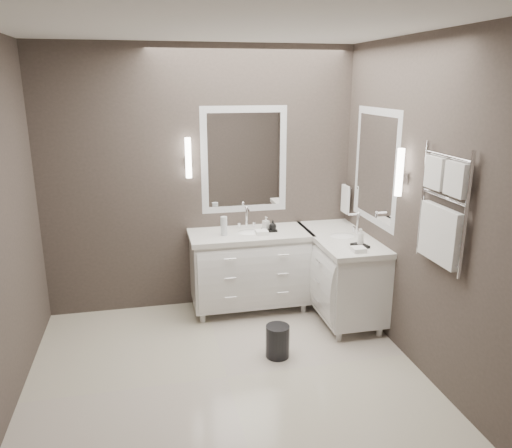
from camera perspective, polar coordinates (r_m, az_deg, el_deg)
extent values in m
cube|color=beige|center=(4.28, -3.33, -17.11)|extent=(3.20, 3.00, 0.01)
cube|color=white|center=(3.61, -4.07, 21.87)|extent=(3.20, 3.00, 0.01)
cube|color=#443B36|center=(5.18, -6.28, 4.95)|extent=(3.20, 0.01, 2.70)
cube|color=#443B36|center=(2.33, 2.21, -8.95)|extent=(3.20, 0.01, 2.70)
cube|color=#443B36|center=(4.26, 18.17, 1.85)|extent=(0.01, 3.00, 2.70)
cube|color=white|center=(5.23, -0.71, -5.13)|extent=(1.20, 0.55, 0.70)
cube|color=silver|center=(5.10, -0.72, -1.20)|extent=(1.24, 0.59, 0.05)
ellipsoid|color=white|center=(5.11, -0.72, -1.36)|extent=(0.36, 0.28, 0.12)
cylinder|color=white|center=(5.22, -1.09, 0.73)|extent=(0.02, 0.02, 0.22)
cube|color=white|center=(5.18, 9.60, -5.56)|extent=(0.55, 1.20, 0.70)
cube|color=silver|center=(5.06, 9.80, -1.60)|extent=(0.59, 1.24, 0.05)
ellipsoid|color=white|center=(5.06, 9.79, -1.77)|extent=(0.36, 0.28, 0.12)
cylinder|color=white|center=(5.08, 11.54, -0.03)|extent=(0.02, 0.02, 0.22)
cube|color=white|center=(5.19, -1.35, 7.31)|extent=(0.90, 0.02, 1.10)
cube|color=white|center=(5.19, -1.35, 7.31)|extent=(0.77, 0.02, 0.96)
cube|color=white|center=(4.91, 13.50, 6.37)|extent=(0.02, 0.90, 1.10)
cube|color=white|center=(4.91, 13.50, 6.37)|extent=(0.02, 0.90, 0.96)
cube|color=white|center=(5.05, -7.72, 6.93)|extent=(0.05, 0.05, 0.10)
cylinder|color=white|center=(5.04, -7.74, 7.49)|extent=(0.06, 0.06, 0.40)
cube|color=white|center=(4.37, 16.04, 5.05)|extent=(0.05, 0.05, 0.10)
cylinder|color=white|center=(4.36, 16.09, 5.69)|extent=(0.06, 0.06, 0.40)
cylinder|color=white|center=(5.44, 10.35, 4.25)|extent=(0.02, 0.22, 0.02)
cube|color=white|center=(5.47, 10.18, 2.81)|extent=(0.03, 0.17, 0.30)
cylinder|color=white|center=(3.67, 22.89, 0.77)|extent=(0.03, 0.03, 0.90)
cylinder|color=white|center=(4.11, 18.56, 2.75)|extent=(0.03, 0.03, 0.90)
cube|color=white|center=(3.73, 21.95, 4.75)|extent=(0.06, 0.22, 0.24)
cube|color=white|center=(3.95, 19.85, 5.51)|extent=(0.06, 0.22, 0.24)
cube|color=white|center=(3.94, 20.24, -1.15)|extent=(0.06, 0.46, 0.42)
cylinder|color=black|center=(4.48, 2.48, -13.24)|extent=(0.21, 0.21, 0.29)
cube|color=black|center=(5.13, 1.51, -0.69)|extent=(0.15, 0.11, 0.02)
cube|color=black|center=(4.74, 11.81, -2.44)|extent=(0.15, 0.18, 0.02)
cylinder|color=silver|center=(4.98, -3.69, -0.23)|extent=(0.08, 0.08, 0.19)
imported|color=white|center=(5.12, 1.14, 0.15)|extent=(0.08, 0.08, 0.13)
imported|color=black|center=(5.09, 1.93, -0.11)|extent=(0.09, 0.09, 0.10)
imported|color=white|center=(4.71, 11.87, -1.42)|extent=(0.07, 0.07, 0.15)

